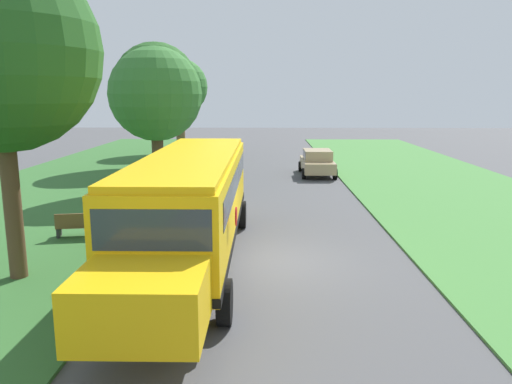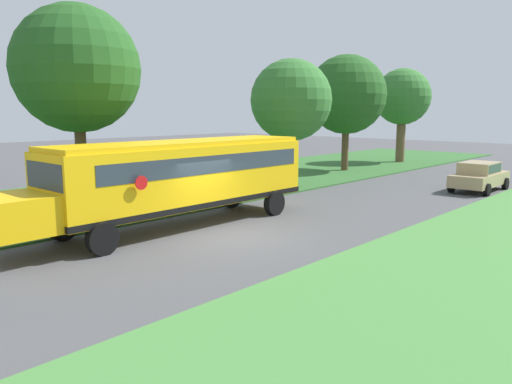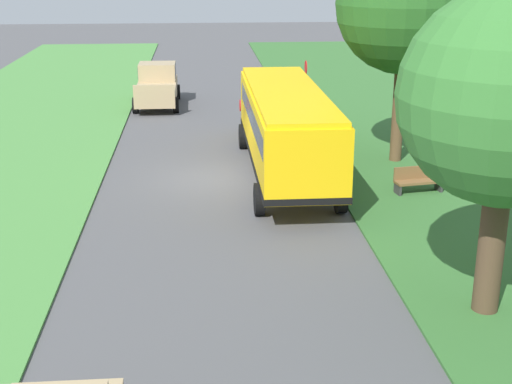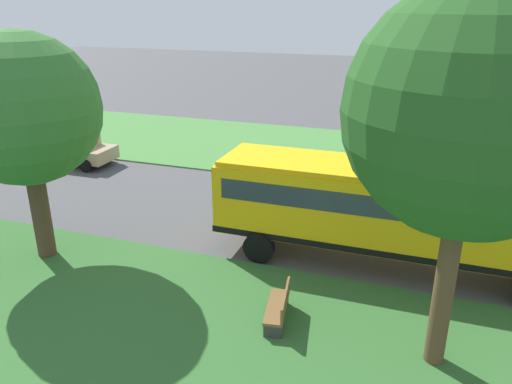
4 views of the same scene
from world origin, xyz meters
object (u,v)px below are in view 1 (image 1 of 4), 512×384
(oak_tree_far_end, at_px, (156,87))
(oak_tree_across_road, at_px, (178,87))
(school_bus, at_px, (191,199))
(park_bench, at_px, (81,225))
(car_tan_nearest, at_px, (317,161))
(oak_tree_roadside_mid, at_px, (154,95))

(oak_tree_far_end, distance_m, oak_tree_across_road, 8.23)
(school_bus, distance_m, park_bench, 5.01)
(car_tan_nearest, height_order, oak_tree_far_end, oak_tree_far_end)
(oak_tree_far_end, bearing_deg, school_bus, -75.41)
(school_bus, distance_m, oak_tree_roadside_mid, 11.63)
(oak_tree_roadside_mid, distance_m, oak_tree_across_road, 16.75)
(school_bus, relative_size, oak_tree_across_road, 1.61)
(car_tan_nearest, height_order, park_bench, car_tan_nearest)
(oak_tree_across_road, height_order, park_bench, oak_tree_across_road)
(park_bench, bearing_deg, car_tan_nearest, 55.69)
(oak_tree_roadside_mid, distance_m, park_bench, 9.44)
(oak_tree_roadside_mid, relative_size, oak_tree_far_end, 0.87)
(oak_tree_across_road, distance_m, park_bench, 25.50)
(oak_tree_roadside_mid, distance_m, oak_tree_far_end, 8.61)
(car_tan_nearest, xyz_separation_m, park_bench, (-9.40, -13.78, -0.40))
(car_tan_nearest, distance_m, oak_tree_across_road, 15.85)
(car_tan_nearest, bearing_deg, park_bench, -124.31)
(oak_tree_far_end, xyz_separation_m, oak_tree_across_road, (0.02, 8.23, 0.08))
(oak_tree_far_end, distance_m, park_bench, 17.48)
(school_bus, xyz_separation_m, car_tan_nearest, (5.26, 16.20, -1.05))
(school_bus, relative_size, car_tan_nearest, 2.82)
(oak_tree_roadside_mid, xyz_separation_m, oak_tree_across_road, (-1.67, 16.66, 0.62))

